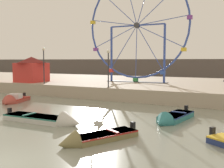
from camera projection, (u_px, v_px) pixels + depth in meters
The scene contains 10 objects.
quay_promenade at pixel (174, 87), 35.02m from camera, with size 110.00×21.41×1.32m, color tan.
distant_town_skyline at pixel (205, 69), 57.28m from camera, with size 140.00×3.00×4.40m, color #564C47.
motorboat_olive_wood at pixel (91, 138), 13.58m from camera, with size 3.02×4.45×1.12m.
motorboat_pale_grey at pixel (50, 120), 17.77m from camera, with size 6.06×1.54×1.36m.
motorboat_teal_painted at pixel (171, 118), 18.13m from camera, with size 1.94×4.66×1.21m.
motorboat_faded_red at pixel (13, 100), 26.31m from camera, with size 2.66×4.16×1.36m.
ferris_wheel_blue_frame at pixel (137, 27), 34.27m from camera, with size 13.64×1.20×13.93m.
carnival_booth_red_striped at pixel (32, 69), 35.15m from camera, with size 3.72×4.03×3.26m.
promenade_lamp_near at pixel (108, 63), 27.69m from camera, with size 0.32×0.32×3.83m.
promenade_lamp_far at pixel (44, 61), 32.15m from camera, with size 0.32×0.32×4.26m.
Camera 1 is at (9.01, -6.71, 4.09)m, focal length 43.46 mm.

